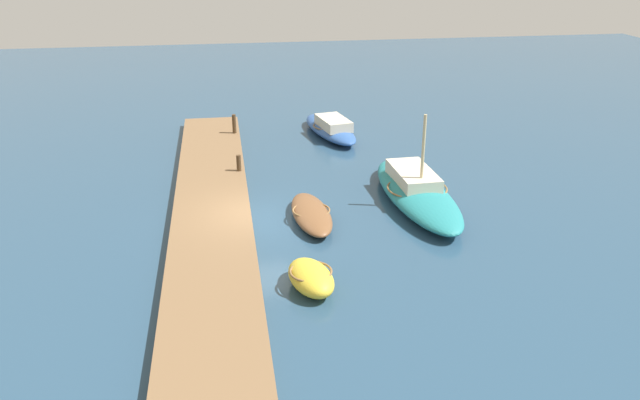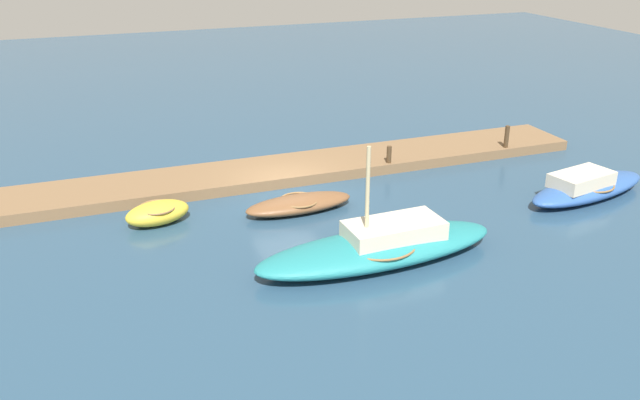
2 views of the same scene
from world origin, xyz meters
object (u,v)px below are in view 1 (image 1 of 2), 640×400
at_px(mooring_post_west, 234,124).
at_px(mooring_post_mid_west, 239,163).
at_px(motorboat_blue, 331,128).
at_px(dinghy_yellow, 311,277).
at_px(sailboat_teal, 416,191).
at_px(rowboat_brown, 311,214).

xyz_separation_m(mooring_post_west, mooring_post_mid_west, (5.70, 0.00, -0.14)).
height_order(motorboat_blue, dinghy_yellow, motorboat_blue).
relative_size(motorboat_blue, mooring_post_mid_west, 8.53).
bearing_deg(sailboat_teal, dinghy_yellow, -42.39).
distance_m(rowboat_brown, mooring_post_west, 10.76).
bearing_deg(rowboat_brown, dinghy_yellow, -11.14).
relative_size(rowboat_brown, mooring_post_west, 4.14).
height_order(rowboat_brown, motorboat_blue, motorboat_blue).
distance_m(motorboat_blue, dinghy_yellow, 15.74).
height_order(rowboat_brown, sailboat_teal, sailboat_teal).
bearing_deg(rowboat_brown, sailboat_teal, 101.36).
distance_m(rowboat_brown, dinghy_yellow, 4.93).
bearing_deg(dinghy_yellow, sailboat_teal, 127.12).
bearing_deg(mooring_post_west, motorboat_blue, 90.78).
bearing_deg(mooring_post_west, dinghy_yellow, 6.54).
height_order(motorboat_blue, mooring_post_west, mooring_post_west).
height_order(sailboat_teal, mooring_post_west, sailboat_teal).
xyz_separation_m(rowboat_brown, motorboat_blue, (-10.52, 2.57, 0.15)).
bearing_deg(sailboat_teal, rowboat_brown, -77.77).
xyz_separation_m(sailboat_teal, dinghy_yellow, (5.97, -5.11, -0.09)).
bearing_deg(motorboat_blue, dinghy_yellow, -23.27).
height_order(dinghy_yellow, mooring_post_west, mooring_post_west).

